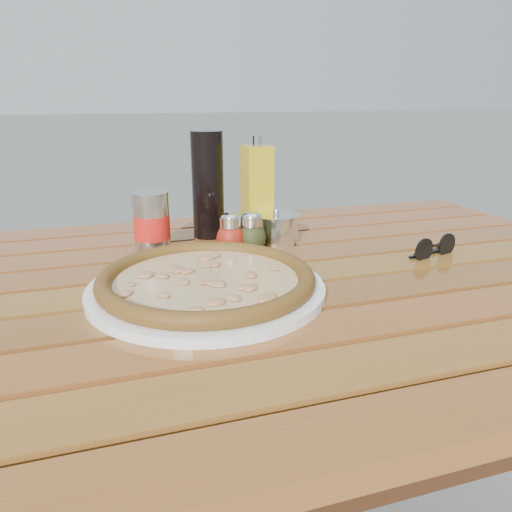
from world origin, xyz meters
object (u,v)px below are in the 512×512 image
object	(u,v)px
dark_bottle	(208,185)
olive_oil_cruet	(257,191)
parmesan_tin	(276,228)
sunglasses	(434,248)
table	(260,318)
plate	(207,289)
soda_can	(152,225)
pepper_shaker	(231,235)
pizza	(206,279)
oregano_shaker	(252,233)

from	to	relation	value
dark_bottle	olive_oil_cruet	size ratio (longest dim) A/B	1.05
parmesan_tin	sunglasses	xyz separation A→B (m)	(0.25, -0.18, -0.01)
table	sunglasses	xyz separation A→B (m)	(0.35, 0.01, 0.09)
plate	parmesan_tin	world-z (taller)	parmesan_tin
dark_bottle	parmesan_tin	size ratio (longest dim) A/B	2.01
parmesan_tin	soda_can	bearing A→B (deg)	-178.04
table	dark_bottle	bearing A→B (deg)	95.00
pepper_shaker	parmesan_tin	world-z (taller)	pepper_shaker
plate	sunglasses	xyz separation A→B (m)	(0.45, 0.05, 0.01)
olive_oil_cruet	parmesan_tin	bearing A→B (deg)	-72.46
parmesan_tin	pizza	bearing A→B (deg)	-130.78
pizza	oregano_shaker	world-z (taller)	oregano_shaker
soda_can	pepper_shaker	bearing A→B (deg)	-16.26
table	dark_bottle	distance (m)	0.33
pizza	dark_bottle	world-z (taller)	dark_bottle
plate	pizza	xyz separation A→B (m)	(0.00, -0.00, 0.02)
table	pizza	world-z (taller)	pizza
pizza	table	bearing A→B (deg)	23.30
table	olive_oil_cruet	distance (m)	0.31
olive_oil_cruet	parmesan_tin	world-z (taller)	olive_oil_cruet
olive_oil_cruet	parmesan_tin	xyz separation A→B (m)	(0.02, -0.06, -0.07)
plate	oregano_shaker	xyz separation A→B (m)	(0.13, 0.17, 0.03)
plate	table	bearing A→B (deg)	23.30
table	oregano_shaker	distance (m)	0.18
pepper_shaker	dark_bottle	world-z (taller)	dark_bottle
dark_bottle	sunglasses	size ratio (longest dim) A/B	2.01
plate	sunglasses	distance (m)	0.45
olive_oil_cruet	soda_can	bearing A→B (deg)	-162.54
soda_can	sunglasses	world-z (taller)	soda_can
parmesan_tin	olive_oil_cruet	bearing A→B (deg)	107.54
pizza	olive_oil_cruet	xyz separation A→B (m)	(0.17, 0.29, 0.07)
oregano_shaker	dark_bottle	world-z (taller)	dark_bottle
dark_bottle	sunglasses	xyz separation A→B (m)	(0.37, -0.27, -0.09)
parmesan_tin	plate	bearing A→B (deg)	-130.78
table	plate	distance (m)	0.14
pepper_shaker	pizza	bearing A→B (deg)	-116.00
olive_oil_cruet	oregano_shaker	bearing A→B (deg)	-112.58
pizza	olive_oil_cruet	distance (m)	0.35
pepper_shaker	soda_can	xyz separation A→B (m)	(-0.14, 0.04, 0.02)
dark_bottle	olive_oil_cruet	xyz separation A→B (m)	(0.10, -0.03, -0.01)
plate	oregano_shaker	world-z (taller)	oregano_shaker
plate	soda_can	size ratio (longest dim) A/B	3.00
plate	pizza	bearing A→B (deg)	-90.00
plate	parmesan_tin	distance (m)	0.30
table	parmesan_tin	xyz separation A→B (m)	(0.10, 0.18, 0.11)
pizza	olive_oil_cruet	bearing A→B (deg)	58.88
sunglasses	plate	bearing A→B (deg)	171.90
table	parmesan_tin	world-z (taller)	parmesan_tin
oregano_shaker	parmesan_tin	bearing A→B (deg)	37.75
table	oregano_shaker	bearing A→B (deg)	78.31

